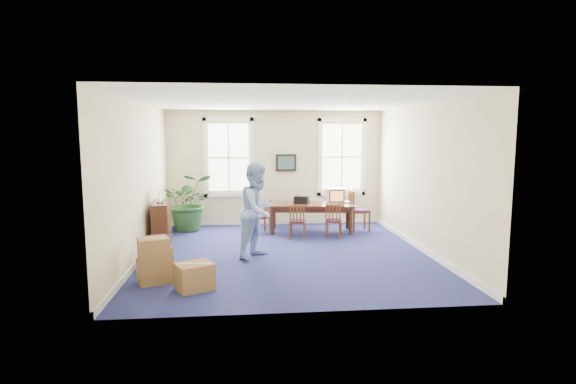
{
  "coord_description": "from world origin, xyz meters",
  "views": [
    {
      "loc": [
        -0.88,
        -9.36,
        2.52
      ],
      "look_at": [
        0.1,
        0.6,
        1.25
      ],
      "focal_mm": 28.0,
      "sensor_mm": 36.0,
      "label": 1
    }
  ],
  "objects": [
    {
      "name": "window_right",
      "position": [
        1.9,
        3.23,
        1.9
      ],
      "size": [
        1.4,
        0.12,
        2.2
      ],
      "primitive_type": null,
      "color": "white",
      "rests_on": "ground"
    },
    {
      "name": "chair_end_left",
      "position": [
        -0.44,
        2.13,
        0.42
      ],
      "size": [
        0.49,
        0.49,
        0.83
      ],
      "primitive_type": null,
      "rotation": [
        0.0,
        0.0,
        -1.17
      ],
      "color": "brown",
      "rests_on": "ground"
    },
    {
      "name": "crt_tv",
      "position": [
        1.51,
        2.18,
        0.94
      ],
      "size": [
        0.44,
        0.47,
        0.39
      ],
      "primitive_type": null,
      "rotation": [
        0.0,
        0.0,
        -0.01
      ],
      "color": "#B7B7BC",
      "rests_on": "conference_table"
    },
    {
      "name": "baseboard_right",
      "position": [
        2.97,
        0.0,
        0.06
      ],
      "size": [
        0.04,
        6.5,
        0.12
      ],
      "primitive_type": "cube",
      "color": "white",
      "rests_on": "ground"
    },
    {
      "name": "game_console",
      "position": [
        1.81,
        2.13,
        0.77
      ],
      "size": [
        0.16,
        0.19,
        0.04
      ],
      "primitive_type": "cube",
      "rotation": [
        0.0,
        0.0,
        -0.12
      ],
      "color": "white",
      "rests_on": "conference_table"
    },
    {
      "name": "baseboard_left",
      "position": [
        -2.97,
        0.0,
        0.06
      ],
      "size": [
        0.04,
        6.5,
        0.12
      ],
      "primitive_type": "cube",
      "color": "white",
      "rests_on": "ground"
    },
    {
      "name": "wall_back",
      "position": [
        0.0,
        3.25,
        1.6
      ],
      "size": [
        6.5,
        0.0,
        6.5
      ],
      "primitive_type": "plane",
      "rotation": [
        1.57,
        0.0,
        0.0
      ],
      "color": "beige",
      "rests_on": "ground"
    },
    {
      "name": "baseboard_back",
      "position": [
        0.0,
        3.22,
        0.06
      ],
      "size": [
        6.0,
        0.04,
        0.12
      ],
      "primitive_type": "cube",
      "color": "white",
      "rests_on": "ground"
    },
    {
      "name": "wall_front",
      "position": [
        0.0,
        -3.25,
        1.6
      ],
      "size": [
        6.5,
        0.0,
        6.5
      ],
      "primitive_type": "plane",
      "rotation": [
        -1.57,
        0.0,
        0.0
      ],
      "color": "beige",
      "rests_on": "ground"
    },
    {
      "name": "floor",
      "position": [
        0.0,
        0.0,
        0.0
      ],
      "size": [
        6.5,
        6.5,
        0.0
      ],
      "primitive_type": "plane",
      "color": "navy",
      "rests_on": "ground"
    },
    {
      "name": "conference_table",
      "position": [
        0.86,
        2.13,
        0.37
      ],
      "size": [
        2.3,
        1.25,
        0.75
      ],
      "primitive_type": null,
      "rotation": [
        0.0,
        0.0,
        -0.12
      ],
      "color": "#401F14",
      "rests_on": "ground"
    },
    {
      "name": "wall_right",
      "position": [
        3.0,
        0.0,
        1.6
      ],
      "size": [
        0.0,
        6.5,
        6.5
      ],
      "primitive_type": "plane",
      "rotation": [
        1.57,
        0.0,
        -1.57
      ],
      "color": "beige",
      "rests_on": "ground"
    },
    {
      "name": "credenza",
      "position": [
        -2.75,
        0.89,
        0.48
      ],
      "size": [
        0.45,
        1.24,
        0.96
      ],
      "primitive_type": "cube",
      "rotation": [
        0.0,
        0.0,
        0.08
      ],
      "color": "#401F14",
      "rests_on": "ground"
    },
    {
      "name": "potted_plant",
      "position": [
        -2.33,
        2.61,
        0.76
      ],
      "size": [
        1.5,
        1.35,
        1.52
      ],
      "primitive_type": "imported",
      "rotation": [
        0.0,
        0.0,
        0.13
      ],
      "color": "#214A1E",
      "rests_on": "ground"
    },
    {
      "name": "window_left",
      "position": [
        -1.3,
        3.23,
        1.9
      ],
      "size": [
        1.4,
        0.12,
        2.2
      ],
      "primitive_type": null,
      "color": "white",
      "rests_on": "ground"
    },
    {
      "name": "wall_picture",
      "position": [
        0.3,
        3.2,
        1.75
      ],
      "size": [
        0.58,
        0.06,
        0.48
      ],
      "primitive_type": null,
      "color": "black",
      "rests_on": "ground"
    },
    {
      "name": "chair_near_left",
      "position": [
        0.41,
        1.38,
        0.42
      ],
      "size": [
        0.45,
        0.45,
        0.85
      ],
      "primitive_type": null,
      "rotation": [
        0.0,
        0.0,
        2.93
      ],
      "color": "brown",
      "rests_on": "ground"
    },
    {
      "name": "wall_left",
      "position": [
        -3.0,
        0.0,
        1.6
      ],
      "size": [
        0.0,
        6.5,
        6.5
      ],
      "primitive_type": "plane",
      "rotation": [
        1.57,
        0.0,
        1.57
      ],
      "color": "beige",
      "rests_on": "ground"
    },
    {
      "name": "chair_near_right",
      "position": [
        1.31,
        1.38,
        0.43
      ],
      "size": [
        0.48,
        0.48,
        0.85
      ],
      "primitive_type": null,
      "rotation": [
        0.0,
        0.0,
        2.83
      ],
      "color": "brown",
      "rests_on": "ground"
    },
    {
      "name": "man",
      "position": [
        -0.6,
        -0.21,
        0.98
      ],
      "size": [
        1.16,
        1.21,
        1.96
      ],
      "primitive_type": "imported",
      "rotation": [
        0.0,
        0.0,
        0.96
      ],
      "color": "#8DACE8",
      "rests_on": "ground"
    },
    {
      "name": "equipment_bag",
      "position": [
        0.61,
        2.18,
        0.84
      ],
      "size": [
        0.43,
        0.36,
        0.19
      ],
      "primitive_type": "cube",
      "rotation": [
        0.0,
        0.0,
        -0.36
      ],
      "color": "black",
      "rests_on": "conference_table"
    },
    {
      "name": "brochure_rack",
      "position": [
        -2.73,
        0.89,
        1.12
      ],
      "size": [
        0.3,
        0.75,
        0.33
      ],
      "primitive_type": null,
      "rotation": [
        0.0,
        0.0,
        0.23
      ],
      "color": "#99999E",
      "rests_on": "credenza"
    },
    {
      "name": "ceiling",
      "position": [
        0.0,
        0.0,
        3.2
      ],
      "size": [
        6.5,
        6.5,
        0.0
      ],
      "primitive_type": "plane",
      "rotation": [
        3.14,
        0.0,
        0.0
      ],
      "color": "white",
      "rests_on": "ground"
    },
    {
      "name": "chair_end_right",
      "position": [
        2.16,
        2.13,
        0.54
      ],
      "size": [
        0.5,
        0.5,
        1.08
      ],
      "primitive_type": null,
      "rotation": [
        0.0,
        0.0,
        1.61
      ],
      "color": "brown",
      "rests_on": "ground"
    },
    {
      "name": "cardboard_boxes",
      "position": [
        -2.23,
        -1.59,
        0.41
      ],
      "size": [
        1.9,
        1.9,
        0.83
      ],
      "primitive_type": null,
      "rotation": [
        0.0,
        0.0,
        0.4
      ],
      "color": "olive",
      "rests_on": "ground"
    }
  ]
}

